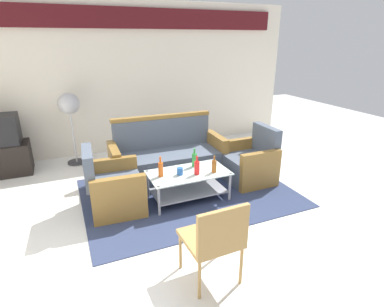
# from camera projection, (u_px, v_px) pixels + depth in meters

# --- Properties ---
(ground_plane) EXTENTS (14.00, 14.00, 0.00)m
(ground_plane) POSITION_uv_depth(u_px,v_px,m) (203.00, 219.00, 3.86)
(ground_plane) COLOR white
(wall_back) EXTENTS (6.52, 0.19, 2.80)m
(wall_back) POSITION_uv_depth(u_px,v_px,m) (137.00, 74.00, 5.97)
(wall_back) COLOR silver
(wall_back) RESTS_ON ground
(rug) EXTENTS (2.94, 2.15, 0.01)m
(rug) POSITION_uv_depth(u_px,v_px,m) (188.00, 193.00, 4.52)
(rug) COLOR #2D3856
(rug) RESTS_ON ground
(couch) EXTENTS (1.82, 0.80, 0.96)m
(couch) POSITION_uv_depth(u_px,v_px,m) (168.00, 158.00, 4.96)
(couch) COLOR #4C5666
(couch) RESTS_ON rug
(armchair_left) EXTENTS (0.74, 0.80, 0.85)m
(armchair_left) POSITION_uv_depth(u_px,v_px,m) (114.00, 189.00, 4.01)
(armchair_left) COLOR #4C5666
(armchair_left) RESTS_ON rug
(armchair_right) EXTENTS (0.70, 0.76, 0.85)m
(armchair_right) POSITION_uv_depth(u_px,v_px,m) (250.00, 163.00, 4.84)
(armchair_right) COLOR #4C5666
(armchair_right) RESTS_ON rug
(coffee_table) EXTENTS (1.10, 0.60, 0.40)m
(coffee_table) POSITION_uv_depth(u_px,v_px,m) (188.00, 181.00, 4.26)
(coffee_table) COLOR silver
(coffee_table) RESTS_ON rug
(bottle_brown) EXTENTS (0.06, 0.06, 0.24)m
(bottle_brown) POSITION_uv_depth(u_px,v_px,m) (214.00, 166.00, 4.18)
(bottle_brown) COLOR brown
(bottle_brown) RESTS_ON coffee_table
(bottle_red) EXTENTS (0.07, 0.07, 0.26)m
(bottle_red) POSITION_uv_depth(u_px,v_px,m) (197.00, 167.00, 4.12)
(bottle_red) COLOR red
(bottle_red) RESTS_ON coffee_table
(bottle_orange) EXTENTS (0.06, 0.06, 0.28)m
(bottle_orange) POSITION_uv_depth(u_px,v_px,m) (161.00, 169.00, 4.05)
(bottle_orange) COLOR #D85919
(bottle_orange) RESTS_ON coffee_table
(bottle_green) EXTENTS (0.07, 0.07, 0.27)m
(bottle_green) POSITION_uv_depth(u_px,v_px,m) (194.00, 160.00, 4.38)
(bottle_green) COLOR #2D8C38
(bottle_green) RESTS_ON coffee_table
(cup) EXTENTS (0.08, 0.08, 0.10)m
(cup) POSITION_uv_depth(u_px,v_px,m) (180.00, 171.00, 4.12)
(cup) COLOR #2659A5
(cup) RESTS_ON coffee_table
(tv_stand) EXTENTS (0.80, 0.50, 0.52)m
(tv_stand) POSITION_uv_depth(u_px,v_px,m) (4.00, 159.00, 5.07)
(tv_stand) COLOR black
(tv_stand) RESTS_ON ground
(pedestal_fan) EXTENTS (0.36, 0.36, 1.27)m
(pedestal_fan) POSITION_uv_depth(u_px,v_px,m) (69.00, 108.00, 5.26)
(pedestal_fan) COLOR #2D2D33
(pedestal_fan) RESTS_ON ground
(wicker_chair) EXTENTS (0.49, 0.49, 0.84)m
(wicker_chair) POSITION_uv_depth(u_px,v_px,m) (215.00, 237.00, 2.70)
(wicker_chair) COLOR #AD844C
(wicker_chair) RESTS_ON ground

